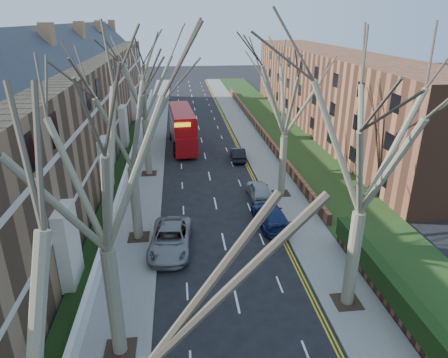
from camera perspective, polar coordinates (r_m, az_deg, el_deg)
name	(u,v)px	position (r m, az deg, el deg)	size (l,w,h in m)	color
pavement_left	(152,141)	(49.25, -10.24, 5.32)	(3.00, 102.00, 0.12)	slate
pavement_right	(250,138)	(49.89, 3.70, 5.85)	(3.00, 102.00, 0.12)	slate
terrace_left	(63,113)	(41.51, -22.05, 8.75)	(9.70, 78.00, 13.60)	brown
flats_right	(331,91)	(55.67, 15.04, 12.06)	(13.97, 54.00, 10.00)	brown
front_wall_left	(131,159)	(41.65, -13.12, 2.78)	(0.30, 78.00, 1.00)	white
grass_verge_right	(285,136)	(50.84, 8.73, 6.05)	(6.00, 102.00, 0.06)	#243C15
tree_left_mid	(95,150)	(15.12, -17.96, 3.96)	(10.50, 10.50, 14.71)	#6F694F
tree_left_far	(127,103)	(24.78, -13.75, 10.44)	(10.15, 10.15, 14.22)	#6F694F
tree_left_dist	(142,72)	(36.52, -11.70, 14.70)	(10.50, 10.50, 14.71)	#6F694F
tree_right_mid	(372,127)	(18.69, 20.34, 7.01)	(10.50, 10.50, 14.71)	#6F694F
tree_right_far	(287,84)	(31.62, 9.06, 13.21)	(10.15, 10.15, 14.22)	#6F694F
double_decker_bus	(182,129)	(46.11, -5.97, 7.07)	(3.17, 10.43, 4.33)	#A20B0F
car_left_far	(171,239)	(26.11, -7.65, -8.52)	(2.56, 5.55, 1.54)	gray
car_right_near	(271,216)	(29.07, 6.67, -5.24)	(1.99, 4.90, 1.42)	navy
car_right_mid	(259,190)	(33.17, 5.02, -1.57)	(1.69, 4.21, 1.43)	#9A9CA2
car_right_far	(238,154)	(42.06, 2.00, 3.61)	(1.39, 4.00, 1.32)	black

